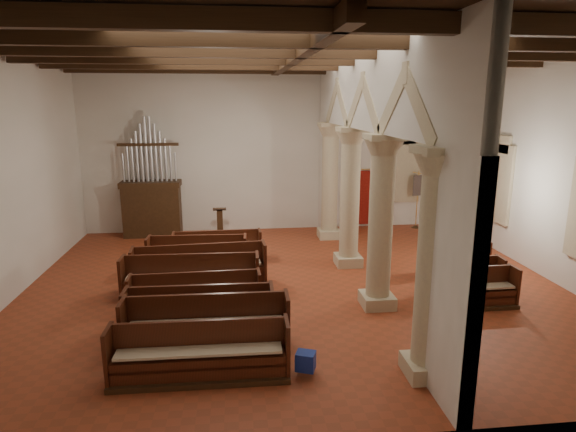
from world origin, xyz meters
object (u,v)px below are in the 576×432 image
at_px(processional_banner, 417,208).
at_px(nave_pew_0, 200,361).
at_px(lectern, 220,225).
at_px(pipe_organ, 152,198).
at_px(aisle_pew_0, 482,293).

relative_size(processional_banner, nave_pew_0, 0.71).
distance_m(lectern, nave_pew_0, 9.11).
distance_m(pipe_organ, aisle_pew_0, 11.44).
relative_size(pipe_organ, aisle_pew_0, 2.70).
bearing_deg(lectern, pipe_organ, 165.22).
height_order(nave_pew_0, aisle_pew_0, nave_pew_0).
bearing_deg(lectern, processional_banner, 3.08).
relative_size(pipe_organ, nave_pew_0, 1.41).
height_order(pipe_organ, aisle_pew_0, pipe_organ).
bearing_deg(aisle_pew_0, nave_pew_0, -160.66).
distance_m(lectern, processional_banner, 7.52).
height_order(pipe_organ, nave_pew_0, pipe_organ).
height_order(lectern, processional_banner, processional_banner).
relative_size(pipe_organ, lectern, 3.82).
height_order(pipe_organ, lectern, pipe_organ).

